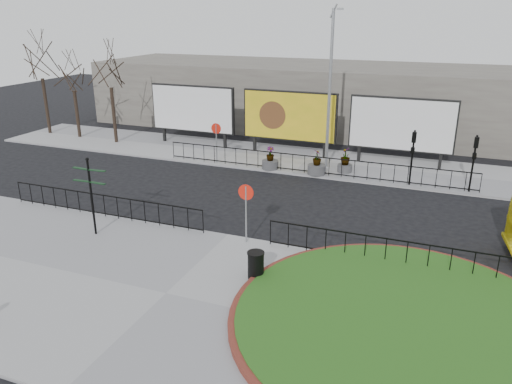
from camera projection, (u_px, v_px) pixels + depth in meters
The scene contains 25 objects.
ground at pixel (228, 237), 21.01m from camera, with size 90.00×90.00×0.00m, color black.
pavement_near at pixel (166, 295), 16.61m from camera, with size 30.00×10.00×0.12m, color gray.
pavement_far at pixel (306, 161), 31.50m from camera, with size 44.00×6.00×0.12m, color gray.
brick_edge at pixel (402, 323), 14.87m from camera, with size 10.40×10.40×0.18m, color maroon.
grass_lawn at pixel (402, 322), 14.87m from camera, with size 10.00×10.00×0.22m, color #1D4913.
railing_near_left at pixel (104, 206), 22.57m from camera, with size 10.00×0.10×1.10m, color black, non-canonical shape.
railing_near_right at pixel (386, 251), 18.30m from camera, with size 9.00×0.10×1.10m, color black, non-canonical shape.
railing_far at pixel (311, 165), 28.58m from camera, with size 18.00×0.10×1.10m, color black, non-canonical shape.
speed_sign_far at pixel (216, 134), 30.30m from camera, with size 0.64×0.07×2.47m.
speed_sign_near at pixel (246, 201), 19.67m from camera, with size 0.64×0.07×2.47m.
billboard_left at pixel (193, 109), 34.39m from camera, with size 6.20×0.31×4.10m.
billboard_mid at pixel (289, 116), 31.99m from camera, with size 6.20×0.31×4.10m.
billboard_right at pixel (402, 125), 29.60m from camera, with size 6.20×0.31×4.10m.
lamp_post at pixel (330, 88), 28.48m from camera, with size 0.74×0.18×9.23m.
signal_pole_a at pixel (413, 149), 26.25m from camera, with size 0.22×0.26×3.00m.
signal_pole_b at pixel (474, 155), 25.22m from camera, with size 0.22×0.26×3.00m.
tree_left at pixel (112, 93), 34.63m from camera, with size 2.00×2.00×7.00m, color #2D2119, non-canonical shape.
tree_mid at pixel (75, 95), 36.23m from camera, with size 2.00×2.00×6.20m, color #2D2119, non-canonical shape.
tree_far at pixel (43, 84), 37.20m from camera, with size 2.00×2.00×7.50m, color #2D2119, non-canonical shape.
building_backdrop at pixel (342, 98), 39.42m from camera, with size 40.00×10.00×5.00m, color slate.
fingerpost_sign at pixel (91, 189), 20.35m from camera, with size 1.56×0.26×3.34m.
litter_bin at pixel (256, 265), 17.36m from camera, with size 0.61×0.61×1.01m.
planter_a at pixel (270, 162), 29.56m from camera, with size 0.97×0.97×1.34m.
planter_b at pixel (317, 166), 28.58m from camera, with size 1.04×1.04×1.43m.
planter_c at pixel (345, 162), 28.94m from camera, with size 0.84×0.84×1.44m.
Camera 1 is at (8.05, -17.36, 8.95)m, focal length 35.00 mm.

